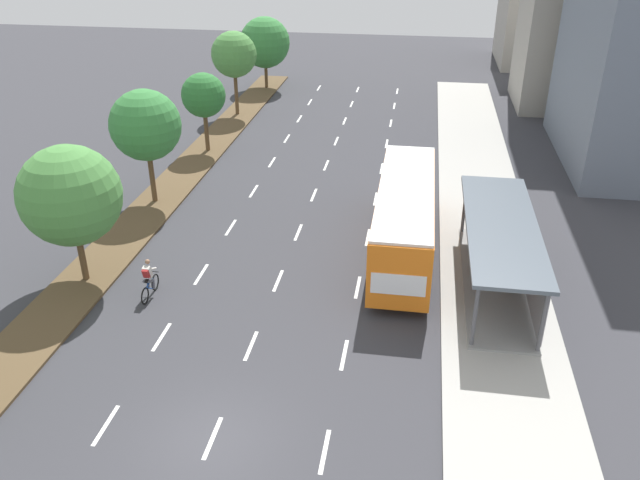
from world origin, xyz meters
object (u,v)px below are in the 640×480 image
Objects in this scene: bus at (405,213)px; median_tree_fifth at (234,55)px; median_tree_third at (145,125)px; median_tree_second at (70,196)px; cyclist at (149,280)px; median_tree_farthest at (265,43)px; median_tree_fourth at (203,96)px; bus_shelter at (505,249)px.

bus is 24.69m from median_tree_fifth.
median_tree_third reaches higher than bus.
median_tree_third is at bearing 91.35° from median_tree_second.
median_tree_fifth is (-3.43, 25.87, 3.85)m from cyclist.
bus is 1.87× the size of median_tree_farthest.
median_tree_fifth is (0.03, 16.74, 0.24)m from median_tree_third.
median_tree_fourth is 0.84× the size of median_tree_farthest.
median_tree_fifth reaches higher than median_tree_second.
median_tree_farthest is at bearing 119.45° from bus_shelter.
median_tree_farthest is at bearing 89.82° from median_tree_fourth.
median_tree_third reaches higher than bus_shelter.
median_tree_fourth is (0.34, 8.37, -0.62)m from median_tree_third.
median_tree_farthest reaches higher than bus.
bus_shelter is 1.69× the size of median_tree_second.
median_tree_fifth reaches higher than median_tree_third.
median_tree_farthest reaches higher than median_tree_second.
median_tree_second is 8.38m from median_tree_third.
bus_shelter is at bearing -39.27° from median_tree_fourth.
median_tree_third is 8.40m from median_tree_fourth.
median_tree_second reaches higher than median_tree_fourth.
median_tree_fourth is at bearing -90.18° from median_tree_farthest.
median_tree_third is at bearing 161.37° from bus_shelter.
median_tree_fourth is 0.82× the size of median_tree_fifth.
bus_shelter is 1.64× the size of median_tree_fifth.
median_tree_fifth is (-17.96, 22.80, 2.77)m from bus_shelter.
median_tree_farthest is (0.05, 16.74, 0.22)m from median_tree_fourth.
median_tree_second is (-13.52, -4.71, 1.98)m from bus.
cyclist is 4.68m from median_tree_second.
median_tree_second is 1.00× the size of median_tree_farthest.
median_tree_farthest is at bearing 95.14° from cyclist.
cyclist is 0.30× the size of median_tree_third.
bus_shelter is 29.16m from median_tree_fifth.
median_tree_farthest is (0.36, 8.37, -0.64)m from median_tree_fifth.
bus_shelter is 2.01× the size of median_tree_fourth.
cyclist is 0.30× the size of median_tree_second.
bus is at bearing -41.95° from median_tree_fourth.
median_tree_farthest is at bearing 114.86° from bus.
median_tree_fifth is 1.03× the size of median_tree_farthest.
bus is 1.81× the size of median_tree_fifth.
cyclist is at bearing -79.86° from median_tree_fourth.
bus_shelter is 19.16m from median_tree_third.
bus is at bearing 19.21° from median_tree_second.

